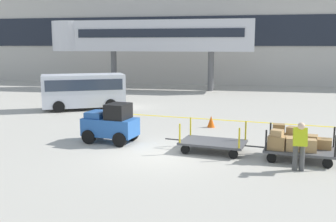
{
  "coord_description": "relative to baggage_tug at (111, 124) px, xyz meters",
  "views": [
    {
      "loc": [
        3.1,
        -13.35,
        3.86
      ],
      "look_at": [
        -0.24,
        2.95,
        1.06
      ],
      "focal_mm": 42.28,
      "sensor_mm": 36.0,
      "label": 1
    }
  ],
  "objects": [
    {
      "name": "baggage_cart_lead",
      "position": [
        4.11,
        -0.65,
        -0.41
      ],
      "size": [
        3.08,
        1.74,
        1.1
      ],
      "color": "#4C4C4F",
      "rests_on": "ground_plane"
    },
    {
      "name": "safety_cone_near",
      "position": [
        3.63,
        3.71,
        -0.48
      ],
      "size": [
        0.36,
        0.36,
        0.55
      ],
      "primitive_type": "cone",
      "color": "#EA590F",
      "rests_on": "ground_plane"
    },
    {
      "name": "baggage_handler",
      "position": [
        6.9,
        -2.32,
        0.11
      ],
      "size": [
        0.41,
        0.44,
        1.56
      ],
      "color": "#4C4C4C",
      "rests_on": "ground_plane"
    },
    {
      "name": "ground_plane",
      "position": [
        2.21,
        -1.28,
        -0.75
      ],
      "size": [
        120.0,
        120.0,
        0.0
      ],
      "primitive_type": "plane",
      "color": "#B2ADA0"
    },
    {
      "name": "jet_bridge",
      "position": [
        -3.83,
        18.72,
        3.8
      ],
      "size": [
        17.66,
        3.0,
        5.89
      ],
      "color": "silver",
      "rests_on": "ground_plane"
    },
    {
      "name": "baggage_tug",
      "position": [
        0.0,
        0.0,
        0.0
      ],
      "size": [
        2.25,
        1.51,
        1.58
      ],
      "color": "#2659A5",
      "rests_on": "ground_plane"
    },
    {
      "name": "terminal_building",
      "position": [
        2.21,
        24.71,
        3.91
      ],
      "size": [
        61.75,
        2.51,
        9.32
      ],
      "color": "#BCB7AD",
      "rests_on": "ground_plane"
    },
    {
      "name": "apron_lead_line",
      "position": [
        4.16,
        5.61,
        -0.75
      ],
      "size": [
        15.5,
        2.31,
        0.01
      ],
      "primitive_type": "cube",
      "rotation": [
        0.0,
        0.0,
        -0.14
      ],
      "color": "yellow",
      "rests_on": "ground_plane"
    },
    {
      "name": "shuttle_van",
      "position": [
        -4.41,
        7.5,
        0.48
      ],
      "size": [
        5.14,
        3.9,
        2.1
      ],
      "color": "silver",
      "rests_on": "ground_plane"
    },
    {
      "name": "baggage_cart_middle",
      "position": [
        6.93,
        -1.04,
        -0.19
      ],
      "size": [
        3.08,
        1.74,
        1.14
      ],
      "color": "#4C4C4F",
      "rests_on": "ground_plane"
    }
  ]
}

